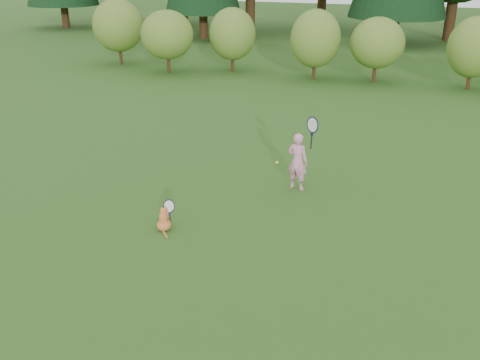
% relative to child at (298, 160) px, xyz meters
% --- Properties ---
extents(ground, '(100.00, 100.00, 0.00)m').
position_rel_child_xyz_m(ground, '(-0.94, -2.33, -0.66)').
color(ground, '#2D5117').
rests_on(ground, ground).
extents(shrub_row, '(28.00, 3.00, 2.80)m').
position_rel_child_xyz_m(shrub_row, '(-0.94, 10.67, 0.74)').
color(shrub_row, olive).
rests_on(shrub_row, ground).
extents(child, '(0.71, 0.44, 1.87)m').
position_rel_child_xyz_m(child, '(0.00, 0.00, 0.00)').
color(child, pink).
rests_on(child, ground).
extents(cat, '(0.42, 0.68, 0.61)m').
position_rel_child_xyz_m(cat, '(-1.82, -2.64, -0.42)').
color(cat, orange).
rests_on(cat, ground).
extents(tennis_ball, '(0.07, 0.07, 0.07)m').
position_rel_child_xyz_m(tennis_ball, '(-0.36, -0.36, 0.03)').
color(tennis_ball, '#A5E31A').
rests_on(tennis_ball, ground).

